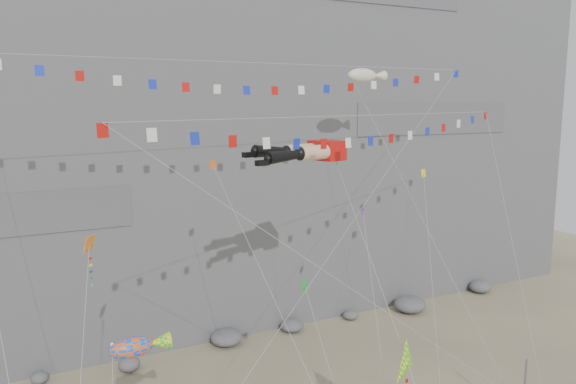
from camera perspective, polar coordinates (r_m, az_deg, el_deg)
The scene contains 13 objects.
cliff at distance 57.99m, azimuth -12.13°, elevation 14.32°, with size 80.00×28.00×50.00m, color slate.
talus_boulders at distance 47.41m, azimuth -6.26°, elevation -14.51°, with size 60.00×3.00×1.20m, color slate, non-canonical shape.
legs_kite at distance 32.02m, azimuth 1.73°, elevation 4.04°, with size 6.61×14.96×21.66m.
flag_banner_upper at distance 35.63m, azimuth -2.80°, elevation 12.92°, with size 33.10×14.09×29.33m.
flag_banner_lower at distance 31.85m, azimuth 7.38°, elevation 7.67°, with size 29.27×10.01×22.38m.
harlequin_kite at distance 28.88m, azimuth -19.53°, elevation -5.09°, with size 3.79×10.18×16.01m.
fish_windsock at distance 27.80m, azimuth -15.64°, elevation -15.02°, with size 4.00×5.75×10.02m.
delta_kite at distance 29.61m, azimuth 12.07°, elevation -16.63°, with size 2.46×5.04×8.65m.
blimp_windsock at distance 42.84m, azimuth 7.59°, elevation 11.58°, with size 5.81×13.61×25.27m.
small_kite_a at distance 33.25m, azimuth -7.35°, elevation 2.09°, with size 3.67×14.09×21.01m.
small_kite_b at distance 36.57m, azimuth 7.66°, elevation -2.28°, with size 5.36×11.16×17.00m.
small_kite_c at distance 31.92m, azimuth 1.78°, elevation -9.73°, with size 1.45×9.35×12.78m.
small_kite_d at distance 40.15m, azimuth 13.62°, elevation 1.50°, with size 8.59×12.77×20.58m.
Camera 1 is at (-15.09, -23.73, 19.60)m, focal length 35.00 mm.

